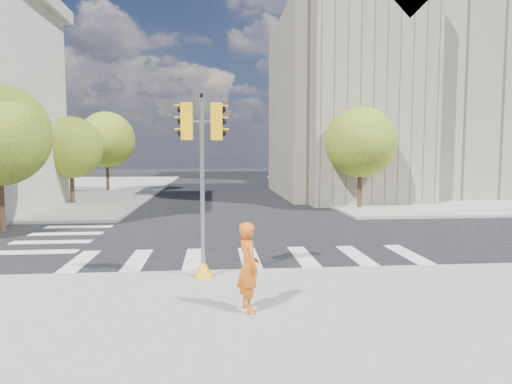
% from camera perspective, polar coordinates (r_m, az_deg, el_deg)
% --- Properties ---
extents(ground, '(160.00, 160.00, 0.00)m').
position_cam_1_polar(ground, '(17.07, -1.03, -6.70)').
color(ground, black).
rests_on(ground, ground).
extents(sidewalk_far_right, '(28.00, 40.00, 0.15)m').
position_cam_1_polar(sidewalk_far_right, '(47.77, 21.18, 0.59)').
color(sidewalk_far_right, gray).
rests_on(sidewalk_far_right, ground).
extents(sidewalk_far_left, '(28.00, 40.00, 0.15)m').
position_cam_1_polar(sidewalk_far_left, '(46.75, -28.88, 0.22)').
color(sidewalk_far_left, gray).
rests_on(sidewalk_far_left, ground).
extents(civic_building, '(26.00, 16.00, 19.39)m').
position_cam_1_polar(civic_building, '(39.72, 20.19, 10.19)').
color(civic_building, gray).
rests_on(civic_building, ground).
extents(office_tower, '(20.00, 18.00, 30.00)m').
position_cam_1_polar(office_tower, '(64.14, 16.71, 15.15)').
color(office_tower, '#9EA0A3').
rests_on(office_tower, ground).
extents(tree_lw_mid, '(4.00, 4.00, 5.77)m').
position_cam_1_polar(tree_lw_mid, '(32.05, -22.14, 5.17)').
color(tree_lw_mid, '#382616').
rests_on(tree_lw_mid, ground).
extents(tree_lw_far, '(4.80, 4.80, 6.95)m').
position_cam_1_polar(tree_lw_far, '(41.73, -18.17, 6.23)').
color(tree_lw_far, '#382616').
rests_on(tree_lw_far, ground).
extents(tree_re_near, '(4.20, 4.20, 6.16)m').
position_cam_1_polar(tree_re_near, '(28.07, 12.96, 6.08)').
color(tree_re_near, '#382616').
rests_on(tree_re_near, ground).
extents(tree_re_mid, '(4.60, 4.60, 6.66)m').
position_cam_1_polar(tree_re_mid, '(39.65, 7.54, 6.24)').
color(tree_re_mid, '#382616').
rests_on(tree_re_mid, ground).
extents(tree_re_far, '(4.00, 4.00, 5.88)m').
position_cam_1_polar(tree_re_far, '(51.42, 4.58, 5.43)').
color(tree_re_far, '#382616').
rests_on(tree_re_far, ground).
extents(lamp_near, '(0.35, 0.18, 8.11)m').
position_cam_1_polar(lamp_near, '(32.05, 11.60, 6.90)').
color(lamp_near, black).
rests_on(lamp_near, sidewalk_far_right).
extents(lamp_far, '(0.35, 0.18, 8.11)m').
position_cam_1_polar(lamp_far, '(45.63, 6.49, 6.37)').
color(lamp_far, black).
rests_on(lamp_far, sidewalk_far_right).
extents(traffic_signal, '(1.06, 0.56, 4.81)m').
position_cam_1_polar(traffic_signal, '(11.96, -6.70, -1.09)').
color(traffic_signal, '#EEA80C').
rests_on(traffic_signal, sidewalk_near).
extents(photographer, '(0.62, 0.78, 1.87)m').
position_cam_1_polar(photographer, '(9.59, -0.97, -9.33)').
color(photographer, orange).
rests_on(photographer, sidewalk_near).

